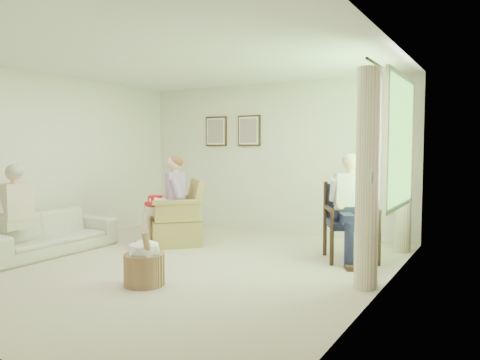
{
  "coord_description": "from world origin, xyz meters",
  "views": [
    {
      "loc": [
        3.59,
        -4.67,
        1.48
      ],
      "look_at": [
        0.53,
        0.68,
        1.05
      ],
      "focal_mm": 35.0,
      "sensor_mm": 36.0,
      "label": 1
    }
  ],
  "objects_px": {
    "sofa": "(47,233)",
    "hatbox": "(144,262)",
    "person_sofa": "(10,208)",
    "wood_armchair": "(353,219)",
    "red_hat": "(155,201)",
    "person_wicker": "(170,195)",
    "person_dark": "(350,200)",
    "wicker_armchair": "(176,223)"
  },
  "relations": [
    {
      "from": "sofa",
      "to": "hatbox",
      "type": "height_order",
      "value": "hatbox"
    },
    {
      "from": "person_sofa",
      "to": "wood_armchair",
      "type": "bearing_deg",
      "value": 118.64
    },
    {
      "from": "wood_armchair",
      "to": "red_hat",
      "type": "xyz_separation_m",
      "value": [
        -2.82,
        -0.65,
        0.13
      ]
    },
    {
      "from": "person_wicker",
      "to": "hatbox",
      "type": "bearing_deg",
      "value": -15.64
    },
    {
      "from": "person_wicker",
      "to": "person_dark",
      "type": "distance_m",
      "value": 2.66
    },
    {
      "from": "sofa",
      "to": "person_wicker",
      "type": "height_order",
      "value": "person_wicker"
    },
    {
      "from": "person_sofa",
      "to": "red_hat",
      "type": "bearing_deg",
      "value": 146.92
    },
    {
      "from": "person_dark",
      "to": "red_hat",
      "type": "bearing_deg",
      "value": 161.43
    },
    {
      "from": "sofa",
      "to": "person_wicker",
      "type": "relative_size",
      "value": 1.48
    },
    {
      "from": "person_wicker",
      "to": "hatbox",
      "type": "xyz_separation_m",
      "value": [
        1.04,
        -1.77,
        -0.52
      ]
    },
    {
      "from": "person_wicker",
      "to": "person_dark",
      "type": "xyz_separation_m",
      "value": [
        2.64,
        0.35,
        0.04
      ]
    },
    {
      "from": "wood_armchair",
      "to": "person_wicker",
      "type": "bearing_deg",
      "value": 162.7
    },
    {
      "from": "red_hat",
      "to": "wood_armchair",
      "type": "bearing_deg",
      "value": 13.0
    },
    {
      "from": "person_wicker",
      "to": "red_hat",
      "type": "height_order",
      "value": "person_wicker"
    },
    {
      "from": "sofa",
      "to": "hatbox",
      "type": "distance_m",
      "value": 2.25
    },
    {
      "from": "hatbox",
      "to": "sofa",
      "type": "bearing_deg",
      "value": 167.73
    },
    {
      "from": "wicker_armchair",
      "to": "sofa",
      "type": "height_order",
      "value": "wicker_armchair"
    },
    {
      "from": "person_dark",
      "to": "hatbox",
      "type": "bearing_deg",
      "value": -155.38
    },
    {
      "from": "person_dark",
      "to": "hatbox",
      "type": "relative_size",
      "value": 2.13
    },
    {
      "from": "wicker_armchair",
      "to": "red_hat",
      "type": "distance_m",
      "value": 0.48
    },
    {
      "from": "wicker_armchair",
      "to": "red_hat",
      "type": "height_order",
      "value": "wicker_armchair"
    },
    {
      "from": "hatbox",
      "to": "wicker_armchair",
      "type": "bearing_deg",
      "value": 118.57
    },
    {
      "from": "wood_armchair",
      "to": "red_hat",
      "type": "bearing_deg",
      "value": 164.63
    },
    {
      "from": "hatbox",
      "to": "wood_armchair",
      "type": "bearing_deg",
      "value": 55.01
    },
    {
      "from": "person_dark",
      "to": "hatbox",
      "type": "xyz_separation_m",
      "value": [
        -1.6,
        -2.12,
        -0.56
      ]
    },
    {
      "from": "person_wicker",
      "to": "wicker_armchair",
      "type": "bearing_deg",
      "value": 134.02
    },
    {
      "from": "wicker_armchair",
      "to": "person_wicker",
      "type": "xyz_separation_m",
      "value": [
        0.0,
        -0.13,
        0.46
      ]
    },
    {
      "from": "person_dark",
      "to": "hatbox",
      "type": "distance_m",
      "value": 2.72
    },
    {
      "from": "sofa",
      "to": "person_wicker",
      "type": "distance_m",
      "value": 1.8
    },
    {
      "from": "red_hat",
      "to": "person_dark",
      "type": "bearing_deg",
      "value": 9.8
    },
    {
      "from": "wicker_armchair",
      "to": "hatbox",
      "type": "height_order",
      "value": "wicker_armchair"
    },
    {
      "from": "person_dark",
      "to": "hatbox",
      "type": "height_order",
      "value": "person_dark"
    },
    {
      "from": "person_dark",
      "to": "red_hat",
      "type": "relative_size",
      "value": 4.26
    },
    {
      "from": "person_wicker",
      "to": "wood_armchair",
      "type": "bearing_deg",
      "value": 55.1
    },
    {
      "from": "sofa",
      "to": "red_hat",
      "type": "distance_m",
      "value": 1.57
    },
    {
      "from": "wood_armchair",
      "to": "wicker_armchair",
      "type": "bearing_deg",
      "value": 159.91
    },
    {
      "from": "wicker_armchair",
      "to": "hatbox",
      "type": "relative_size",
      "value": 1.54
    },
    {
      "from": "sofa",
      "to": "person_sofa",
      "type": "distance_m",
      "value": 0.68
    },
    {
      "from": "wicker_armchair",
      "to": "person_wicker",
      "type": "relative_size",
      "value": 0.75
    },
    {
      "from": "person_wicker",
      "to": "hatbox",
      "type": "distance_m",
      "value": 2.12
    },
    {
      "from": "wood_armchair",
      "to": "person_dark",
      "type": "bearing_deg",
      "value": -118.37
    },
    {
      "from": "wood_armchair",
      "to": "sofa",
      "type": "distance_m",
      "value": 4.21
    }
  ]
}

